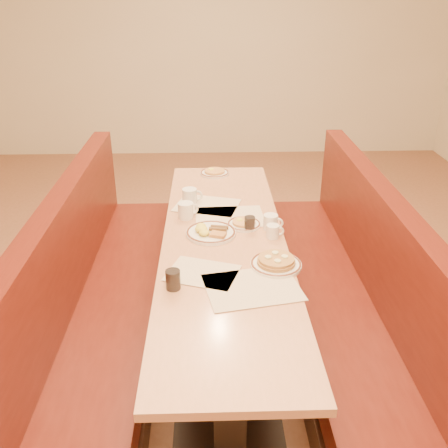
{
  "coord_description": "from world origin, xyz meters",
  "views": [
    {
      "loc": [
        -0.08,
        -2.5,
        2.07
      ],
      "look_at": [
        0.0,
        0.02,
        0.85
      ],
      "focal_mm": 40.0,
      "sensor_mm": 36.0,
      "label": 1
    }
  ],
  "objects_px": {
    "coffee_mug_a": "(273,231)",
    "coffee_mug_b": "(186,210)",
    "pancake_plate": "(276,263)",
    "soda_tumbler_mid": "(250,224)",
    "diner_table": "(224,297)",
    "booth_right": "(345,296)",
    "eggs_plate": "(210,232)",
    "coffee_mug_c": "(271,222)",
    "booth_left": "(102,301)",
    "coffee_mug_d": "(190,196)",
    "soda_tumbler_near": "(173,280)"
  },
  "relations": [
    {
      "from": "coffee_mug_a",
      "to": "coffee_mug_b",
      "type": "xyz_separation_m",
      "value": [
        -0.51,
        0.28,
        0.01
      ]
    },
    {
      "from": "pancake_plate",
      "to": "soda_tumbler_mid",
      "type": "bearing_deg",
      "value": 103.89
    },
    {
      "from": "diner_table",
      "to": "booth_right",
      "type": "xyz_separation_m",
      "value": [
        0.73,
        0.0,
        -0.01
      ]
    },
    {
      "from": "coffee_mug_a",
      "to": "pancake_plate",
      "type": "bearing_deg",
      "value": -95.45
    },
    {
      "from": "eggs_plate",
      "to": "coffee_mug_c",
      "type": "xyz_separation_m",
      "value": [
        0.36,
        0.06,
        0.03
      ]
    },
    {
      "from": "booth_left",
      "to": "coffee_mug_d",
      "type": "distance_m",
      "value": 0.88
    },
    {
      "from": "diner_table",
      "to": "coffee_mug_c",
      "type": "height_order",
      "value": "coffee_mug_c"
    },
    {
      "from": "soda_tumbler_near",
      "to": "coffee_mug_b",
      "type": "bearing_deg",
      "value": 87.55
    },
    {
      "from": "booth_left",
      "to": "coffee_mug_a",
      "type": "distance_m",
      "value": 1.1
    },
    {
      "from": "coffee_mug_b",
      "to": "soda_tumbler_near",
      "type": "distance_m",
      "value": 0.8
    },
    {
      "from": "booth_right",
      "to": "eggs_plate",
      "type": "bearing_deg",
      "value": 173.98
    },
    {
      "from": "diner_table",
      "to": "pancake_plate",
      "type": "relative_size",
      "value": 9.43
    },
    {
      "from": "diner_table",
      "to": "soda_tumbler_near",
      "type": "height_order",
      "value": "soda_tumbler_near"
    },
    {
      "from": "diner_table",
      "to": "coffee_mug_a",
      "type": "relative_size",
      "value": 24.22
    },
    {
      "from": "coffee_mug_c",
      "to": "coffee_mug_d",
      "type": "relative_size",
      "value": 0.88
    },
    {
      "from": "coffee_mug_a",
      "to": "soda_tumbler_near",
      "type": "distance_m",
      "value": 0.75
    },
    {
      "from": "coffee_mug_c",
      "to": "soda_tumbler_mid",
      "type": "xyz_separation_m",
      "value": [
        -0.13,
        -0.01,
        -0.0
      ]
    },
    {
      "from": "booth_left",
      "to": "coffee_mug_b",
      "type": "bearing_deg",
      "value": 32.51
    },
    {
      "from": "soda_tumbler_mid",
      "to": "pancake_plate",
      "type": "bearing_deg",
      "value": -76.11
    },
    {
      "from": "soda_tumbler_mid",
      "to": "booth_right",
      "type": "bearing_deg",
      "value": -13.37
    },
    {
      "from": "coffee_mug_a",
      "to": "coffee_mug_d",
      "type": "bearing_deg",
      "value": 132.7
    },
    {
      "from": "diner_table",
      "to": "soda_tumbler_mid",
      "type": "distance_m",
      "value": 0.47
    },
    {
      "from": "booth_left",
      "to": "booth_right",
      "type": "distance_m",
      "value": 1.46
    },
    {
      "from": "pancake_plate",
      "to": "soda_tumbler_near",
      "type": "height_order",
      "value": "soda_tumbler_near"
    },
    {
      "from": "booth_right",
      "to": "pancake_plate",
      "type": "relative_size",
      "value": 9.43
    },
    {
      "from": "booth_left",
      "to": "soda_tumbler_near",
      "type": "distance_m",
      "value": 0.8
    },
    {
      "from": "booth_left",
      "to": "eggs_plate",
      "type": "bearing_deg",
      "value": 7.45
    },
    {
      "from": "eggs_plate",
      "to": "soda_tumbler_mid",
      "type": "xyz_separation_m",
      "value": [
        0.23,
        0.05,
        0.03
      ]
    },
    {
      "from": "diner_table",
      "to": "coffee_mug_c",
      "type": "xyz_separation_m",
      "value": [
        0.28,
        0.15,
        0.42
      ]
    },
    {
      "from": "coffee_mug_c",
      "to": "booth_right",
      "type": "bearing_deg",
      "value": -1.97
    },
    {
      "from": "booth_left",
      "to": "pancake_plate",
      "type": "relative_size",
      "value": 9.43
    },
    {
      "from": "coffee_mug_d",
      "to": "soda_tumbler_mid",
      "type": "distance_m",
      "value": 0.55
    },
    {
      "from": "pancake_plate",
      "to": "coffee_mug_b",
      "type": "distance_m",
      "value": 0.78
    },
    {
      "from": "diner_table",
      "to": "pancake_plate",
      "type": "height_order",
      "value": "pancake_plate"
    },
    {
      "from": "soda_tumbler_mid",
      "to": "coffee_mug_d",
      "type": "bearing_deg",
      "value": 131.42
    },
    {
      "from": "diner_table",
      "to": "soda_tumbler_mid",
      "type": "relative_size",
      "value": 28.81
    },
    {
      "from": "booth_right",
      "to": "eggs_plate",
      "type": "distance_m",
      "value": 0.91
    },
    {
      "from": "booth_right",
      "to": "coffee_mug_d",
      "type": "distance_m",
      "value": 1.17
    },
    {
      "from": "eggs_plate",
      "to": "coffee_mug_a",
      "type": "height_order",
      "value": "coffee_mug_a"
    },
    {
      "from": "booth_right",
      "to": "coffee_mug_b",
      "type": "relative_size",
      "value": 19.4
    },
    {
      "from": "booth_left",
      "to": "booth_right",
      "type": "xyz_separation_m",
      "value": [
        1.46,
        0.0,
        0.0
      ]
    },
    {
      "from": "eggs_plate",
      "to": "coffee_mug_d",
      "type": "xyz_separation_m",
      "value": [
        -0.13,
        0.46,
        0.04
      ]
    },
    {
      "from": "coffee_mug_a",
      "to": "coffee_mug_c",
      "type": "relative_size",
      "value": 0.86
    },
    {
      "from": "booth_right",
      "to": "coffee_mug_d",
      "type": "bearing_deg",
      "value": 149.77
    },
    {
      "from": "pancake_plate",
      "to": "coffee_mug_c",
      "type": "xyz_separation_m",
      "value": [
        0.02,
        0.43,
        0.03
      ]
    },
    {
      "from": "booth_right",
      "to": "pancake_plate",
      "type": "height_order",
      "value": "booth_right"
    },
    {
      "from": "eggs_plate",
      "to": "coffee_mug_a",
      "type": "distance_m",
      "value": 0.37
    },
    {
      "from": "coffee_mug_b",
      "to": "soda_tumbler_mid",
      "type": "bearing_deg",
      "value": -49.64
    },
    {
      "from": "coffee_mug_c",
      "to": "coffee_mug_d",
      "type": "xyz_separation_m",
      "value": [
        -0.49,
        0.4,
        0.01
      ]
    },
    {
      "from": "booth_right",
      "to": "soda_tumbler_mid",
      "type": "distance_m",
      "value": 0.73
    }
  ]
}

